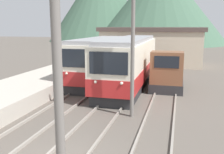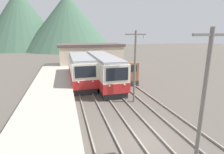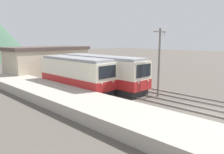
% 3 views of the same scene
% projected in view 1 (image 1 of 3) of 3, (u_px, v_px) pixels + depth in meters
% --- Properties ---
extents(commuter_train_left, '(2.84, 10.48, 3.78)m').
position_uv_depth(commuter_train_left, '(100.00, 62.00, 22.57)').
color(commuter_train_left, '#28282B').
rests_on(commuter_train_left, ground).
extents(commuter_train_center, '(2.84, 12.73, 3.88)m').
position_uv_depth(commuter_train_center, '(129.00, 64.00, 20.82)').
color(commuter_train_center, '#28282B').
rests_on(commuter_train_center, ground).
extents(shunting_locomotive, '(2.40, 4.87, 3.00)m').
position_uv_depth(shunting_locomotive, '(167.00, 73.00, 20.17)').
color(shunting_locomotive, '#28282B').
rests_on(shunting_locomotive, ground).
extents(catenary_mast_near, '(2.00, 0.20, 6.84)m').
position_uv_depth(catenary_mast_near, '(58.00, 79.00, 5.25)').
color(catenary_mast_near, slate).
rests_on(catenary_mast_near, ground).
extents(catenary_mast_mid, '(2.00, 0.20, 6.84)m').
position_uv_depth(catenary_mast_mid, '(133.00, 47.00, 13.37)').
color(catenary_mast_mid, slate).
rests_on(catenary_mast_mid, ground).
extents(station_building, '(12.60, 6.30, 4.63)m').
position_uv_depth(station_building, '(152.00, 46.00, 32.97)').
color(station_building, beige).
rests_on(station_building, ground).
extents(mountain_backdrop, '(54.38, 42.17, 24.99)m').
position_uv_depth(mountain_backdrop, '(130.00, 2.00, 77.91)').
color(mountain_backdrop, '#3D5B47').
rests_on(mountain_backdrop, ground).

